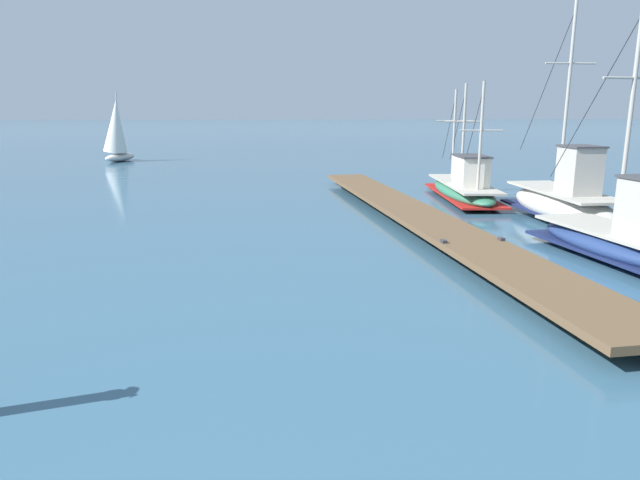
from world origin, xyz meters
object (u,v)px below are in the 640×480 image
(fishing_boat_0, at_px, (629,238))
(distant_sailboat, at_px, (116,131))
(fishing_boat_7, at_px, (564,201))
(fishing_boat_1, at_px, (464,187))

(fishing_boat_0, distance_m, distant_sailboat, 36.20)
(fishing_boat_7, distance_m, distant_sailboat, 32.65)
(fishing_boat_1, relative_size, distant_sailboat, 1.55)
(fishing_boat_1, bearing_deg, distant_sailboat, 134.86)
(fishing_boat_0, height_order, fishing_boat_1, fishing_boat_0)
(fishing_boat_1, xyz_separation_m, fishing_boat_7, (1.87, -4.97, 0.16))
(fishing_boat_1, bearing_deg, fishing_boat_0, -84.54)
(fishing_boat_0, distance_m, fishing_boat_7, 5.25)
(fishing_boat_1, bearing_deg, fishing_boat_7, -69.41)
(fishing_boat_1, relative_size, fishing_boat_7, 1.05)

